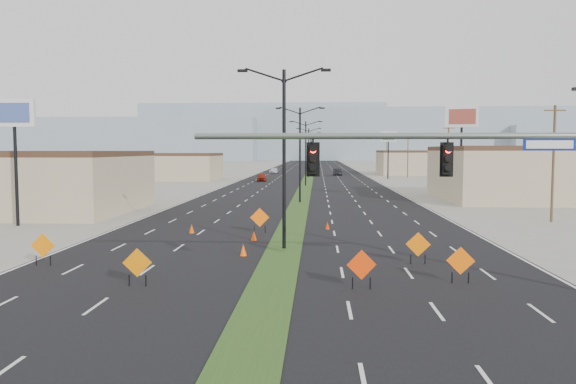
{
  "coord_description": "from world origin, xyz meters",
  "views": [
    {
      "loc": [
        1.88,
        -19.22,
        5.58
      ],
      "look_at": [
        0.2,
        12.42,
        3.2
      ],
      "focal_mm": 35.0,
      "sensor_mm": 36.0,
      "label": 1
    }
  ],
  "objects_px": {
    "car_mid": "(337,172)",
    "cone_0": "(254,236)",
    "streetlight_1": "(300,151)",
    "construction_sign_5": "(418,246)",
    "cone_1": "(243,250)",
    "cone_2": "(327,226)",
    "streetlight_0": "(284,153)",
    "construction_sign_4": "(461,262)",
    "construction_sign_1": "(137,264)",
    "pole_sign_east_far": "(388,140)",
    "streetlight_3": "(309,151)",
    "cone_3": "(192,229)",
    "pole_sign_east_near": "(462,124)",
    "streetlight_6": "(312,150)",
    "signal_mast": "(497,171)",
    "car_far": "(274,171)",
    "construction_sign_0": "(43,247)",
    "streetlight_5": "(312,151)",
    "construction_sign_3": "(362,266)",
    "construction_sign_2": "(260,218)",
    "car_left": "(262,177)",
    "streetlight_2": "(306,151)",
    "streetlight_4": "(310,151)",
    "pole_sign_west": "(14,123)"
  },
  "relations": [
    {
      "from": "cone_2",
      "to": "streetlight_6",
      "type": "bearing_deg",
      "value": 90.92
    },
    {
      "from": "streetlight_4",
      "to": "construction_sign_3",
      "type": "relative_size",
      "value": 6.23
    },
    {
      "from": "streetlight_3",
      "to": "construction_sign_2",
      "type": "distance_m",
      "value": 78.17
    },
    {
      "from": "streetlight_5",
      "to": "car_far",
      "type": "relative_size",
      "value": 2.25
    },
    {
      "from": "construction_sign_1",
      "to": "cone_0",
      "type": "distance_m",
      "value": 12.37
    },
    {
      "from": "cone_2",
      "to": "pole_sign_east_far",
      "type": "bearing_deg",
      "value": 79.57
    },
    {
      "from": "streetlight_6",
      "to": "car_far",
      "type": "relative_size",
      "value": 2.25
    },
    {
      "from": "streetlight_0",
      "to": "construction_sign_4",
      "type": "distance_m",
      "value": 11.94
    },
    {
      "from": "streetlight_1",
      "to": "cone_0",
      "type": "height_order",
      "value": "streetlight_1"
    },
    {
      "from": "car_mid",
      "to": "construction_sign_5",
      "type": "distance_m",
      "value": 96.18
    },
    {
      "from": "streetlight_1",
      "to": "construction_sign_2",
      "type": "relative_size",
      "value": 5.89
    },
    {
      "from": "car_left",
      "to": "cone_0",
      "type": "xyz_separation_m",
      "value": [
        6.13,
        -65.98,
        -0.4
      ]
    },
    {
      "from": "cone_1",
      "to": "cone_3",
      "type": "distance_m",
      "value": 9.06
    },
    {
      "from": "streetlight_1",
      "to": "construction_sign_1",
      "type": "distance_m",
      "value": 37.67
    },
    {
      "from": "signal_mast",
      "to": "car_far",
      "type": "distance_m",
      "value": 113.98
    },
    {
      "from": "cone_3",
      "to": "pole_sign_west",
      "type": "bearing_deg",
      "value": 167.59
    },
    {
      "from": "cone_2",
      "to": "streetlight_1",
      "type": "bearing_deg",
      "value": 97.32
    },
    {
      "from": "car_mid",
      "to": "cone_0",
      "type": "relative_size",
      "value": 7.41
    },
    {
      "from": "car_mid",
      "to": "cone_0",
      "type": "bearing_deg",
      "value": -99.65
    },
    {
      "from": "streetlight_4",
      "to": "cone_2",
      "type": "xyz_separation_m",
      "value": [
        2.57,
        -104.04,
        -5.15
      ]
    },
    {
      "from": "signal_mast",
      "to": "construction_sign_1",
      "type": "distance_m",
      "value": 14.58
    },
    {
      "from": "construction_sign_3",
      "to": "pole_sign_east_far",
      "type": "relative_size",
      "value": 0.18
    },
    {
      "from": "car_far",
      "to": "pole_sign_east_far",
      "type": "bearing_deg",
      "value": -44.64
    },
    {
      "from": "streetlight_6",
      "to": "cone_2",
      "type": "relative_size",
      "value": 18.63
    },
    {
      "from": "construction_sign_3",
      "to": "cone_2",
      "type": "bearing_deg",
      "value": 84.08
    },
    {
      "from": "streetlight_0",
      "to": "construction_sign_5",
      "type": "height_order",
      "value": "streetlight_0"
    },
    {
      "from": "streetlight_3",
      "to": "car_mid",
      "type": "distance_m",
      "value": 11.36
    },
    {
      "from": "streetlight_3",
      "to": "construction_sign_1",
      "type": "distance_m",
      "value": 93.27
    },
    {
      "from": "cone_3",
      "to": "streetlight_0",
      "type": "bearing_deg",
      "value": -40.8
    },
    {
      "from": "streetlight_3",
      "to": "cone_3",
      "type": "distance_m",
      "value": 78.78
    },
    {
      "from": "signal_mast",
      "to": "construction_sign_0",
      "type": "xyz_separation_m",
      "value": [
        -19.89,
        4.82,
        -3.86
      ]
    },
    {
      "from": "car_mid",
      "to": "construction_sign_2",
      "type": "xyz_separation_m",
      "value": [
        -8.19,
        -86.33,
        0.25
      ]
    },
    {
      "from": "signal_mast",
      "to": "car_far",
      "type": "height_order",
      "value": "signal_mast"
    },
    {
      "from": "cone_1",
      "to": "car_left",
      "type": "bearing_deg",
      "value": 94.95
    },
    {
      "from": "car_left",
      "to": "car_mid",
      "type": "height_order",
      "value": "car_mid"
    },
    {
      "from": "construction_sign_5",
      "to": "cone_1",
      "type": "relative_size",
      "value": 2.52
    },
    {
      "from": "cone_1",
      "to": "cone_2",
      "type": "bearing_deg",
      "value": 65.64
    },
    {
      "from": "cone_2",
      "to": "pole_sign_east_far",
      "type": "distance_m",
      "value": 71.29
    },
    {
      "from": "car_mid",
      "to": "cone_2",
      "type": "relative_size",
      "value": 8.51
    },
    {
      "from": "cone_1",
      "to": "pole_sign_east_far",
      "type": "relative_size",
      "value": 0.07
    },
    {
      "from": "car_mid",
      "to": "pole_sign_east_near",
      "type": "bearing_deg",
      "value": -85.14
    },
    {
      "from": "construction_sign_5",
      "to": "cone_1",
      "type": "xyz_separation_m",
      "value": [
        -8.8,
        1.69,
        -0.61
      ]
    },
    {
      "from": "streetlight_5",
      "to": "construction_sign_0",
      "type": "relative_size",
      "value": 6.29
    },
    {
      "from": "car_left",
      "to": "pole_sign_east_far",
      "type": "height_order",
      "value": "pole_sign_east_far"
    },
    {
      "from": "streetlight_0",
      "to": "pole_sign_east_far",
      "type": "bearing_deg",
      "value": 78.78
    },
    {
      "from": "streetlight_3",
      "to": "streetlight_6",
      "type": "distance_m",
      "value": 84.0
    },
    {
      "from": "construction_sign_1",
      "to": "pole_sign_east_far",
      "type": "xyz_separation_m",
      "value": [
        20.88,
        86.71,
        6.54
      ]
    },
    {
      "from": "streetlight_2",
      "to": "car_mid",
      "type": "distance_m",
      "value": 37.12
    },
    {
      "from": "streetlight_3",
      "to": "pole_sign_east_near",
      "type": "relative_size",
      "value": 0.99
    },
    {
      "from": "cone_2",
      "to": "construction_sign_3",
      "type": "bearing_deg",
      "value": -86.4
    }
  ]
}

